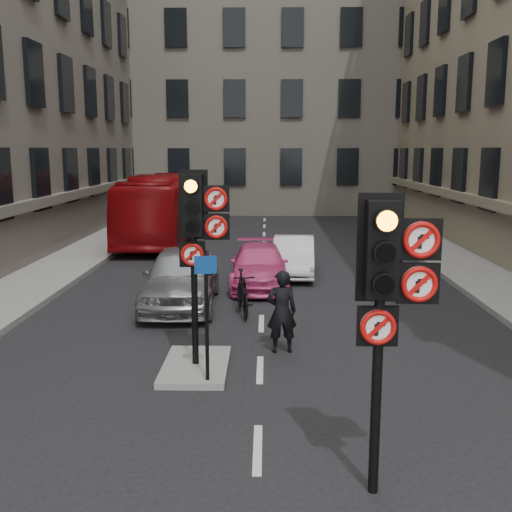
{
  "coord_description": "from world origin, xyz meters",
  "views": [
    {
      "loc": [
        0.11,
        -5.6,
        4.06
      ],
      "look_at": [
        -0.03,
        2.52,
        2.6
      ],
      "focal_mm": 42.0,
      "sensor_mm": 36.0,
      "label": 1
    }
  ],
  "objects_px": {
    "car_silver": "(181,277)",
    "info_sign": "(206,301)",
    "signal_far": "(198,226)",
    "motorcycle": "(242,293)",
    "signal_near": "(388,282)",
    "bus_red": "(164,208)",
    "car_pink": "(259,266)",
    "motorcyclist": "(282,312)",
    "car_white": "(294,256)"
  },
  "relations": [
    {
      "from": "car_silver",
      "to": "info_sign",
      "type": "bearing_deg",
      "value": -78.88
    },
    {
      "from": "signal_far",
      "to": "motorcycle",
      "type": "distance_m",
      "value": 4.42
    },
    {
      "from": "signal_near",
      "to": "bus_red",
      "type": "height_order",
      "value": "signal_near"
    },
    {
      "from": "car_pink",
      "to": "car_silver",
      "type": "bearing_deg",
      "value": -131.28
    },
    {
      "from": "car_pink",
      "to": "motorcyclist",
      "type": "xyz_separation_m",
      "value": [
        0.52,
        -5.98,
        0.24
      ]
    },
    {
      "from": "car_white",
      "to": "car_pink",
      "type": "height_order",
      "value": "car_white"
    },
    {
      "from": "bus_red",
      "to": "motorcyclist",
      "type": "xyz_separation_m",
      "value": [
        4.92,
        -15.05,
        -0.63
      ]
    },
    {
      "from": "signal_near",
      "to": "bus_red",
      "type": "distance_m",
      "value": 20.96
    },
    {
      "from": "signal_near",
      "to": "car_white",
      "type": "relative_size",
      "value": 0.96
    },
    {
      "from": "signal_far",
      "to": "motorcyclist",
      "type": "height_order",
      "value": "signal_far"
    },
    {
      "from": "info_sign",
      "to": "motorcycle",
      "type": "bearing_deg",
      "value": 75.12
    },
    {
      "from": "car_pink",
      "to": "info_sign",
      "type": "distance_m",
      "value": 7.9
    },
    {
      "from": "signal_near",
      "to": "car_pink",
      "type": "relative_size",
      "value": 0.86
    },
    {
      "from": "car_pink",
      "to": "motorcycle",
      "type": "bearing_deg",
      "value": -97.65
    },
    {
      "from": "car_silver",
      "to": "motorcyclist",
      "type": "relative_size",
      "value": 2.68
    },
    {
      "from": "signal_near",
      "to": "signal_far",
      "type": "xyz_separation_m",
      "value": [
        -2.6,
        4.0,
        0.12
      ]
    },
    {
      "from": "signal_near",
      "to": "car_white",
      "type": "height_order",
      "value": "signal_near"
    },
    {
      "from": "car_silver",
      "to": "motorcycle",
      "type": "xyz_separation_m",
      "value": [
        1.63,
        -0.82,
        -0.22
      ]
    },
    {
      "from": "bus_red",
      "to": "signal_near",
      "type": "bearing_deg",
      "value": -73.99
    },
    {
      "from": "signal_far",
      "to": "car_silver",
      "type": "bearing_deg",
      "value": 102.14
    },
    {
      "from": "motorcycle",
      "to": "motorcyclist",
      "type": "xyz_separation_m",
      "value": [
        0.9,
        -2.8,
        0.3
      ]
    },
    {
      "from": "signal_near",
      "to": "car_white",
      "type": "distance_m",
      "value": 12.79
    },
    {
      "from": "motorcyclist",
      "to": "car_pink",
      "type": "bearing_deg",
      "value": -92.48
    },
    {
      "from": "signal_near",
      "to": "car_silver",
      "type": "distance_m",
      "value": 9.52
    },
    {
      "from": "car_white",
      "to": "bus_red",
      "type": "relative_size",
      "value": 0.35
    },
    {
      "from": "car_silver",
      "to": "car_pink",
      "type": "distance_m",
      "value": 3.11
    },
    {
      "from": "signal_far",
      "to": "car_silver",
      "type": "height_order",
      "value": "signal_far"
    },
    {
      "from": "signal_near",
      "to": "bus_red",
      "type": "relative_size",
      "value": 0.34
    },
    {
      "from": "signal_far",
      "to": "bus_red",
      "type": "bearing_deg",
      "value": 101.91
    },
    {
      "from": "signal_near",
      "to": "bus_red",
      "type": "xyz_separation_m",
      "value": [
        -5.99,
        20.06,
        -1.11
      ]
    },
    {
      "from": "motorcyclist",
      "to": "signal_far",
      "type": "bearing_deg",
      "value": 25.78
    },
    {
      "from": "car_silver",
      "to": "motorcycle",
      "type": "relative_size",
      "value": 2.48
    },
    {
      "from": "car_white",
      "to": "bus_red",
      "type": "distance_m",
      "value": 9.28
    },
    {
      "from": "signal_far",
      "to": "motorcyclist",
      "type": "relative_size",
      "value": 2.12
    },
    {
      "from": "signal_far",
      "to": "info_sign",
      "type": "height_order",
      "value": "signal_far"
    },
    {
      "from": "car_white",
      "to": "car_pink",
      "type": "relative_size",
      "value": 0.9
    },
    {
      "from": "car_silver",
      "to": "car_white",
      "type": "relative_size",
      "value": 1.21
    },
    {
      "from": "signal_far",
      "to": "bus_red",
      "type": "height_order",
      "value": "signal_far"
    },
    {
      "from": "motorcycle",
      "to": "motorcyclist",
      "type": "relative_size",
      "value": 1.08
    },
    {
      "from": "car_white",
      "to": "car_pink",
      "type": "bearing_deg",
      "value": -120.64
    },
    {
      "from": "motorcyclist",
      "to": "info_sign",
      "type": "distance_m",
      "value": 2.35
    },
    {
      "from": "signal_near",
      "to": "info_sign",
      "type": "bearing_deg",
      "value": 126.81
    },
    {
      "from": "signal_far",
      "to": "car_pink",
      "type": "relative_size",
      "value": 0.86
    },
    {
      "from": "bus_red",
      "to": "info_sign",
      "type": "height_order",
      "value": "bus_red"
    },
    {
      "from": "car_silver",
      "to": "car_pink",
      "type": "height_order",
      "value": "car_silver"
    },
    {
      "from": "car_silver",
      "to": "bus_red",
      "type": "relative_size",
      "value": 0.43
    },
    {
      "from": "info_sign",
      "to": "signal_near",
      "type": "bearing_deg",
      "value": -62.83
    },
    {
      "from": "car_pink",
      "to": "info_sign",
      "type": "xyz_separation_m",
      "value": [
        -0.8,
        -7.8,
        0.93
      ]
    },
    {
      "from": "bus_red",
      "to": "motorcycle",
      "type": "distance_m",
      "value": 12.93
    },
    {
      "from": "car_white",
      "to": "bus_red",
      "type": "xyz_separation_m",
      "value": [
        -5.5,
        7.43,
        0.86
      ]
    }
  ]
}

